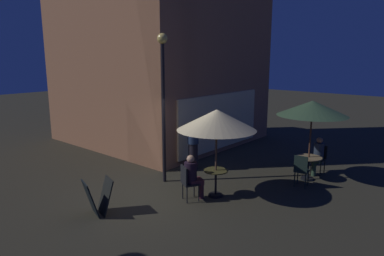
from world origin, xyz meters
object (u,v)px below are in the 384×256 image
Objects in this scene: cafe_chair_1 at (319,156)px; cafe_chair_2 at (187,180)px; cafe_table_1 at (216,178)px; patron_seated_0 at (318,154)px; patio_umbrella_1 at (217,120)px; patron_seated_1 at (193,175)px; cafe_chair_0 at (301,168)px; menu_sandwich_board at (98,197)px; patio_umbrella_0 at (312,109)px; cafe_table_0 at (308,163)px; street_lamp_near_corner at (163,86)px; patron_standing_2 at (193,146)px.

cafe_chair_1 is 0.97× the size of cafe_chair_2.
cafe_table_1 is 3.80m from patron_seated_0.
cafe_chair_2 is (-0.72, 0.38, 0.06)m from cafe_table_1.
patio_umbrella_1 is 1.93× the size of patron_seated_1.
patron_seated_1 reaches higher than cafe_chair_0.
patio_umbrella_0 is (5.56, -2.82, 1.76)m from menu_sandwich_board.
cafe_chair_2 is at bearing 154.00° from patio_umbrella_0.
cafe_table_1 is 1.59m from patio_umbrella_1.
patron_seated_1 reaches higher than cafe_chair_2.
cafe_chair_2 is (-2.82, 1.85, -0.01)m from cafe_chair_0.
patio_umbrella_0 is at bearing -135.00° from cafe_table_0.
patio_umbrella_0 reaches higher than patron_seated_0.
patio_umbrella_0 is (2.97, -3.20, -0.68)m from street_lamp_near_corner.
street_lamp_near_corner reaches higher than menu_sandwich_board.
menu_sandwich_board is 0.51× the size of patron_standing_2.
cafe_chair_0 is (2.10, -1.47, -1.52)m from patio_umbrella_1.
patron_seated_1 is at bearing -20.06° from cafe_chair_1.
patron_seated_1 is at bearing 4.70° from patron_standing_2.
patron_standing_2 reaches higher than cafe_table_1.
patio_umbrella_1 is 1.55m from patron_seated_1.
cafe_table_0 is 0.32× the size of patio_umbrella_0.
street_lamp_near_corner reaches higher than patio_umbrella_1.
cafe_chair_2 is (-3.58, 1.75, -1.64)m from patio_umbrella_0.
menu_sandwich_board is 3.07m from cafe_table_1.
cafe_table_1 is (0.11, -1.83, -2.37)m from street_lamp_near_corner.
cafe_table_1 is at bearing 154.45° from patio_umbrella_0.
cafe_table_0 is at bearing 1.86° from patron_seated_1.
cafe_table_0 is 0.82× the size of cafe_chair_0.
cafe_chair_1 is (3.68, -1.39, -1.53)m from patio_umbrella_1.
street_lamp_near_corner reaches higher than patron_standing_2.
patron_seated_1 is (-4.12, 1.70, 0.02)m from patron_seated_0.
menu_sandwich_board is at bearing 151.80° from cafe_table_1.
cafe_chair_0 is at bearing -172.40° from patio_umbrella_0.
cafe_chair_2 is 2.48m from patron_standing_2.
cafe_chair_2 is at bearing 154.00° from cafe_table_0.
patio_umbrella_0 is at bearing 0.00° from cafe_chair_1.
patio_umbrella_0 reaches higher than cafe_chair_0.
patron_seated_1 is at bearing 0.00° from cafe_chair_2.
cafe_chair_2 is at bearing 152.21° from patio_umbrella_1.
patron_seated_1 reaches higher than cafe_chair_1.
cafe_chair_2 is (-0.72, 0.38, -1.53)m from patio_umbrella_1.
patron_seated_1 is (-3.45, 1.68, -1.51)m from patio_umbrella_0.
menu_sandwich_board is (-2.59, -0.38, -2.44)m from street_lamp_near_corner.
cafe_chair_0 is 0.78× the size of patron_seated_1.
patron_seated_1 reaches higher than cafe_table_0.
cafe_table_1 is 0.78× the size of cafe_chair_2.
menu_sandwich_board reaches higher than cafe_table_0.
cafe_chair_0 is at bearing -35.04° from cafe_table_1.
cafe_table_0 is 0.65× the size of patron_seated_0.
patio_umbrella_1 reaches higher than cafe_chair_1.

